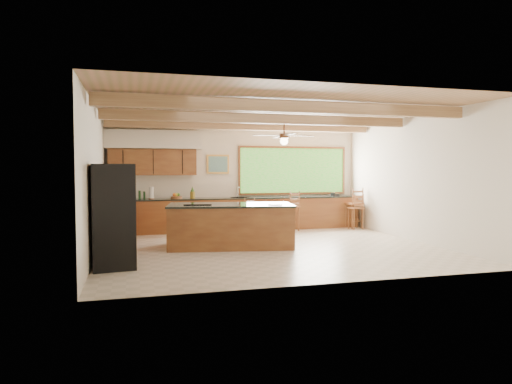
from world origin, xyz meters
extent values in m
plane|color=beige|center=(0.00, 0.00, 0.00)|extent=(7.20, 7.20, 0.00)
cube|color=beige|center=(0.00, 3.25, 1.50)|extent=(7.20, 0.04, 3.00)
cube|color=beige|center=(0.00, -3.25, 1.50)|extent=(7.20, 0.04, 3.00)
cube|color=beige|center=(-3.60, 0.00, 1.50)|extent=(0.04, 6.50, 3.00)
cube|color=beige|center=(3.60, 0.00, 1.50)|extent=(0.04, 6.50, 3.00)
cube|color=#95654A|center=(0.00, 0.00, 3.00)|extent=(7.20, 6.50, 0.04)
cube|color=#9E7C4F|center=(0.00, -1.60, 2.86)|extent=(7.10, 0.15, 0.22)
cube|color=#9E7C4F|center=(0.00, 0.50, 2.86)|extent=(7.10, 0.15, 0.22)
cube|color=#9E7C4F|center=(0.00, 2.30, 2.86)|extent=(7.10, 0.15, 0.22)
cube|color=brown|center=(-2.35, 3.06, 1.90)|extent=(2.30, 0.35, 0.70)
cube|color=beige|center=(-2.35, 2.99, 2.50)|extent=(2.60, 0.50, 0.48)
cylinder|color=#FFEABF|center=(-3.05, 2.99, 2.27)|extent=(0.10, 0.10, 0.01)
cylinder|color=#FFEABF|center=(-1.65, 2.99, 2.27)|extent=(0.10, 0.10, 0.01)
cube|color=#60A53B|center=(1.70, 3.22, 1.67)|extent=(3.20, 0.04, 1.30)
cube|color=gold|center=(-0.55, 3.22, 1.85)|extent=(0.64, 0.03, 0.54)
cube|color=#3E6F56|center=(-0.55, 3.20, 1.85)|extent=(0.54, 0.01, 0.44)
cube|color=brown|center=(0.00, 2.91, 0.44)|extent=(7.00, 0.65, 0.88)
cube|color=black|center=(0.00, 2.91, 0.90)|extent=(7.04, 0.69, 0.04)
cube|color=brown|center=(-3.26, 1.35, 0.44)|extent=(0.65, 2.35, 0.88)
cube|color=black|center=(-3.26, 1.35, 0.90)|extent=(0.69, 2.39, 0.04)
cube|color=black|center=(0.70, 2.58, 0.42)|extent=(0.60, 0.02, 0.78)
cube|color=silver|center=(0.00, 2.91, 0.91)|extent=(0.50, 0.38, 0.03)
cylinder|color=silver|center=(0.00, 3.11, 1.07)|extent=(0.03, 0.03, 0.30)
cylinder|color=silver|center=(0.00, 3.01, 1.20)|extent=(0.03, 0.20, 0.03)
cylinder|color=silver|center=(-2.41, 2.96, 1.08)|extent=(0.13, 0.13, 0.32)
cylinder|color=#163816|center=(-2.71, 2.94, 1.03)|extent=(0.06, 0.06, 0.22)
cylinder|color=#163816|center=(-2.59, 3.00, 1.02)|extent=(0.06, 0.06, 0.20)
cube|color=black|center=(2.89, 2.86, 0.97)|extent=(0.24, 0.21, 0.09)
cube|color=brown|center=(-0.81, 0.31, 0.45)|extent=(2.85, 1.68, 0.91)
cube|color=black|center=(-0.81, 0.31, 0.93)|extent=(2.90, 1.73, 0.04)
cube|color=black|center=(-1.51, 0.43, 0.96)|extent=(0.67, 0.57, 0.02)
cylinder|color=silver|center=(0.10, -0.11, 0.95)|extent=(0.33, 0.33, 0.02)
cube|color=black|center=(-3.22, -1.30, 0.91)|extent=(0.77, 0.76, 1.81)
cube|color=silver|center=(-2.87, -1.30, 0.91)|extent=(0.03, 0.05, 1.66)
cube|color=brown|center=(0.10, 2.31, 0.57)|extent=(0.34, 0.34, 0.04)
cylinder|color=brown|center=(-0.03, 2.18, 0.28)|extent=(0.03, 0.03, 0.55)
cylinder|color=brown|center=(0.23, 2.18, 0.28)|extent=(0.03, 0.03, 0.55)
cylinder|color=brown|center=(-0.03, 2.45, 0.28)|extent=(0.03, 0.03, 0.55)
cylinder|color=brown|center=(0.23, 2.45, 0.28)|extent=(0.03, 0.03, 0.55)
cube|color=brown|center=(1.33, 2.38, 0.67)|extent=(0.52, 0.52, 0.04)
cylinder|color=brown|center=(1.17, 2.22, 0.33)|extent=(0.04, 0.04, 0.65)
cylinder|color=brown|center=(1.49, 2.22, 0.33)|extent=(0.04, 0.04, 0.65)
cylinder|color=brown|center=(1.17, 2.54, 0.33)|extent=(0.04, 0.04, 0.65)
cylinder|color=brown|center=(1.49, 2.54, 0.33)|extent=(0.04, 0.04, 0.65)
cube|color=brown|center=(3.26, 2.26, 0.61)|extent=(0.39, 0.39, 0.04)
cylinder|color=brown|center=(3.12, 2.12, 0.29)|extent=(0.03, 0.03, 0.59)
cylinder|color=brown|center=(3.40, 2.12, 0.29)|extent=(0.03, 0.03, 0.59)
cylinder|color=brown|center=(3.12, 2.40, 0.29)|extent=(0.03, 0.03, 0.59)
cylinder|color=brown|center=(3.40, 2.40, 0.29)|extent=(0.03, 0.03, 0.59)
cube|color=brown|center=(3.30, 2.45, 0.71)|extent=(0.47, 0.47, 0.04)
cylinder|color=brown|center=(3.13, 2.28, 0.35)|extent=(0.04, 0.04, 0.69)
cylinder|color=brown|center=(3.47, 2.28, 0.35)|extent=(0.04, 0.04, 0.69)
cylinder|color=brown|center=(3.13, 2.62, 0.35)|extent=(0.04, 0.04, 0.69)
cylinder|color=brown|center=(3.47, 2.62, 0.35)|extent=(0.04, 0.04, 0.69)
camera|label=1|loc=(-2.89, -9.51, 1.74)|focal=32.00mm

